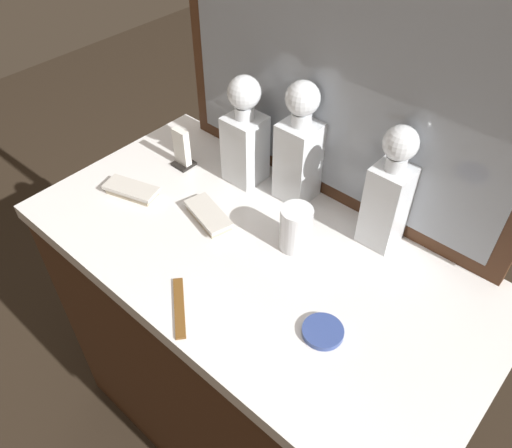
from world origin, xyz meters
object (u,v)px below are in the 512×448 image
silver_brush_rear (132,190)px  napkin_holder (182,151)px  crystal_tumbler_center (296,230)px  tortoiseshell_comb (179,307)px  silver_brush_right (208,216)px  porcelain_dish (323,331)px  crystal_decanter_rear (388,199)px  crystal_decanter_far_left (299,154)px  crystal_decanter_left (245,141)px

silver_brush_rear → napkin_holder: napkin_holder is taller
crystal_tumbler_center → tortoiseshell_comb: bearing=-102.2°
silver_brush_right → porcelain_dish: size_ratio=1.81×
crystal_tumbler_center → tortoiseshell_comb: size_ratio=0.85×
napkin_holder → silver_brush_right: bearing=-27.7°
crystal_decanter_rear → crystal_decanter_far_left: crystal_decanter_far_left is taller
porcelain_dish → silver_brush_right: bearing=168.7°
crystal_decanter_far_left → crystal_tumbler_center: 0.19m
crystal_decanter_rear → silver_brush_rear: (-0.55, -0.28, -0.11)m
crystal_decanter_left → porcelain_dish: 0.52m
tortoiseshell_comb → napkin_holder: (-0.35, 0.33, 0.04)m
crystal_decanter_rear → napkin_holder: (-0.54, -0.11, -0.07)m
silver_brush_rear → crystal_decanter_far_left: bearing=41.5°
crystal_decanter_far_left → tortoiseshell_comb: 0.45m
crystal_tumbler_center → silver_brush_rear: size_ratio=0.73×
porcelain_dish → tortoiseshell_comb: (-0.25, -0.14, -0.00)m
crystal_decanter_far_left → crystal_decanter_left: size_ratio=1.08×
silver_brush_right → porcelain_dish: (0.39, -0.08, -0.01)m
silver_brush_right → crystal_decanter_left: bearing=103.4°
crystal_tumbler_center → silver_brush_rear: 0.44m
crystal_decanter_left → crystal_tumbler_center: 0.28m
porcelain_dish → crystal_decanter_left: bearing=149.5°
crystal_tumbler_center → napkin_holder: size_ratio=0.98×
silver_brush_right → silver_brush_rear: size_ratio=0.99×
silver_brush_rear → napkin_holder: bearing=87.7°
porcelain_dish → tortoiseshell_comb: 0.29m
crystal_decanter_left → porcelain_dish: bearing=-30.5°
crystal_tumbler_center → tortoiseshell_comb: crystal_tumbler_center is taller
silver_brush_right → napkin_holder: (-0.20, 0.11, 0.03)m
crystal_decanter_rear → tortoiseshell_comb: (-0.19, -0.44, -0.12)m
silver_brush_right → crystal_tumbler_center: bearing=18.6°
crystal_tumbler_center → silver_brush_rear: bearing=-162.5°
crystal_tumbler_center → porcelain_dish: 0.24m
crystal_decanter_far_left → porcelain_dish: 0.43m
crystal_decanter_rear → silver_brush_rear: crystal_decanter_rear is taller
silver_brush_right → napkin_holder: bearing=152.3°
crystal_decanter_far_left → napkin_holder: size_ratio=2.81×
crystal_tumbler_center → napkin_holder: 0.41m
crystal_tumbler_center → tortoiseshell_comb: (-0.06, -0.29, -0.05)m
silver_brush_rear → tortoiseshell_comb: bearing=-24.3°
crystal_decanter_rear → crystal_decanter_left: (-0.38, -0.04, -0.01)m
crystal_decanter_far_left → tortoiseshell_comb: crystal_decanter_far_left is taller
silver_brush_right → tortoiseshell_comb: bearing=-57.1°
crystal_decanter_rear → crystal_decanter_far_left: size_ratio=0.97×
porcelain_dish → napkin_holder: 0.63m
crystal_decanter_left → tortoiseshell_comb: 0.46m
tortoiseshell_comb → napkin_holder: bearing=136.5°
napkin_holder → silver_brush_rear: bearing=-92.3°
crystal_decanter_rear → silver_brush_rear: bearing=-153.3°
silver_brush_right → tortoiseshell_comb: 0.26m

